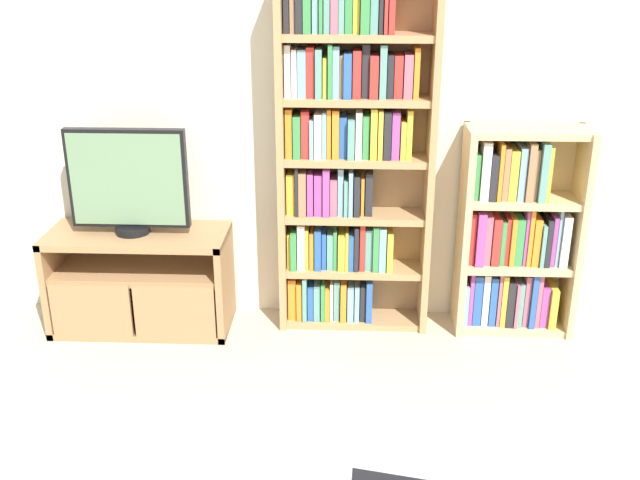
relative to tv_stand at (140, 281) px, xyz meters
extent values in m
cube|color=beige|center=(0.85, 0.27, 1.02)|extent=(5.69, 0.06, 2.60)
cube|color=#9E754C|center=(-0.46, 0.02, 0.00)|extent=(0.04, 0.41, 0.55)
cube|color=#9E754C|center=(0.46, 0.02, 0.00)|extent=(0.04, 0.41, 0.55)
cube|color=#9E754C|center=(0.00, 0.02, 0.25)|extent=(0.96, 0.41, 0.04)
cube|color=#9E754C|center=(0.00, 0.02, -0.26)|extent=(0.96, 0.41, 0.04)
cube|color=#9E754C|center=(0.00, 0.02, 0.05)|extent=(0.89, 0.37, 0.04)
cube|color=#9E754C|center=(-0.22, -0.18, -0.09)|extent=(0.43, 0.02, 0.29)
cube|color=#9E754C|center=(0.22, -0.18, -0.09)|extent=(0.43, 0.02, 0.29)
cylinder|color=black|center=(-0.02, 0.02, 0.29)|extent=(0.18, 0.18, 0.04)
cube|color=black|center=(-0.02, 0.02, 0.57)|extent=(0.62, 0.05, 0.52)
cube|color=slate|center=(-0.02, -0.01, 0.57)|extent=(0.58, 0.01, 0.48)
cube|color=tan|center=(0.77, 0.10, 0.66)|extent=(0.04, 0.24, 1.88)
cube|color=tan|center=(1.54, 0.10, 0.66)|extent=(0.04, 0.24, 1.88)
cube|color=tan|center=(1.16, 0.21, 0.66)|extent=(0.80, 0.02, 1.88)
cube|color=tan|center=(1.16, 0.10, -0.26)|extent=(0.73, 0.21, 0.04)
cube|color=tan|center=(1.16, 0.10, 0.05)|extent=(0.73, 0.21, 0.04)
cube|color=tan|center=(1.16, 0.10, 0.36)|extent=(0.73, 0.21, 0.04)
cube|color=tan|center=(1.16, 0.10, 0.66)|extent=(0.73, 0.21, 0.04)
cube|color=tan|center=(1.16, 0.10, 0.97)|extent=(0.73, 0.21, 0.04)
cube|color=tan|center=(1.16, 0.10, 1.28)|extent=(0.73, 0.21, 0.04)
cube|color=orange|center=(0.82, 0.11, -0.12)|extent=(0.04, 0.15, 0.24)
cube|color=orange|center=(0.86, 0.11, -0.13)|extent=(0.03, 0.17, 0.22)
cube|color=#5B9389|center=(0.89, 0.11, -0.11)|extent=(0.02, 0.19, 0.26)
cube|color=#2856A8|center=(0.92, 0.11, -0.14)|extent=(0.03, 0.16, 0.20)
cube|color=#5B9389|center=(0.96, 0.11, -0.14)|extent=(0.03, 0.17, 0.20)
cube|color=#388947|center=(0.99, 0.11, -0.14)|extent=(0.02, 0.18, 0.21)
cube|color=orange|center=(1.01, 0.11, -0.15)|extent=(0.03, 0.18, 0.19)
cube|color=white|center=(1.04, 0.11, -0.13)|extent=(0.02, 0.17, 0.22)
cube|color=#5B9389|center=(1.06, 0.11, -0.13)|extent=(0.03, 0.15, 0.23)
cube|color=orange|center=(1.10, 0.11, -0.13)|extent=(0.03, 0.18, 0.22)
cube|color=#759EB7|center=(1.14, 0.11, -0.14)|extent=(0.03, 0.18, 0.20)
cube|color=#759EB7|center=(1.18, 0.11, -0.14)|extent=(0.03, 0.17, 0.20)
cube|color=#232328|center=(1.21, 0.11, -0.14)|extent=(0.03, 0.16, 0.20)
cube|color=#2856A8|center=(1.24, 0.11, -0.12)|extent=(0.03, 0.18, 0.24)
cube|color=gold|center=(0.81, 0.11, 0.16)|extent=(0.02, 0.16, 0.19)
cube|color=#388947|center=(0.83, 0.11, 0.17)|extent=(0.03, 0.19, 0.21)
cube|color=white|center=(0.87, 0.11, 0.19)|extent=(0.04, 0.17, 0.25)
cube|color=gold|center=(0.90, 0.11, 0.18)|extent=(0.02, 0.17, 0.23)
cube|color=orange|center=(0.93, 0.11, 0.17)|extent=(0.02, 0.17, 0.20)
cube|color=#2856A8|center=(0.96, 0.11, 0.18)|extent=(0.03, 0.18, 0.22)
cube|color=#2856A8|center=(0.99, 0.11, 0.17)|extent=(0.02, 0.15, 0.20)
cube|color=#5B9389|center=(1.03, 0.11, 0.16)|extent=(0.03, 0.16, 0.20)
cube|color=#388947|center=(1.05, 0.11, 0.17)|extent=(0.02, 0.16, 0.22)
cube|color=gold|center=(1.09, 0.11, 0.16)|extent=(0.04, 0.18, 0.20)
cube|color=gold|center=(1.12, 0.11, 0.17)|extent=(0.02, 0.18, 0.21)
cube|color=#2856A8|center=(1.14, 0.11, 0.17)|extent=(0.03, 0.18, 0.20)
cube|color=#232328|center=(1.17, 0.11, 0.19)|extent=(0.02, 0.18, 0.25)
cube|color=red|center=(1.20, 0.11, 0.20)|extent=(0.03, 0.17, 0.26)
cube|color=#5B9389|center=(1.23, 0.11, 0.18)|extent=(0.04, 0.16, 0.23)
cube|color=#388947|center=(1.27, 0.11, 0.19)|extent=(0.03, 0.18, 0.25)
cube|color=#759EB7|center=(1.31, 0.11, 0.19)|extent=(0.04, 0.18, 0.25)
cube|color=gold|center=(1.35, 0.10, 0.17)|extent=(0.03, 0.19, 0.21)
cube|color=gold|center=(0.82, 0.12, 0.48)|extent=(0.04, 0.15, 0.22)
cube|color=#232328|center=(0.85, 0.11, 0.50)|extent=(0.02, 0.18, 0.26)
cube|color=#93704C|center=(0.88, 0.11, 0.49)|extent=(0.04, 0.19, 0.23)
cube|color=#9E4293|center=(0.92, 0.11, 0.49)|extent=(0.03, 0.17, 0.23)
cube|color=#9E4293|center=(0.96, 0.11, 0.48)|extent=(0.04, 0.16, 0.22)
cube|color=#9E4293|center=(1.01, 0.11, 0.50)|extent=(0.04, 0.18, 0.25)
cube|color=#B75B70|center=(1.04, 0.11, 0.47)|extent=(0.04, 0.16, 0.19)
cube|color=#759EB7|center=(1.08, 0.11, 0.50)|extent=(0.03, 0.15, 0.25)
cube|color=#5B9389|center=(1.11, 0.11, 0.47)|extent=(0.02, 0.17, 0.19)
cube|color=#759EB7|center=(1.13, 0.11, 0.49)|extent=(0.02, 0.18, 0.24)
cube|color=#232328|center=(1.16, 0.11, 0.48)|extent=(0.03, 0.17, 0.22)
cube|color=orange|center=(1.19, 0.12, 0.48)|extent=(0.02, 0.15, 0.20)
cube|color=#232328|center=(1.23, 0.12, 0.49)|extent=(0.04, 0.15, 0.23)
cube|color=orange|center=(0.82, 0.11, 0.81)|extent=(0.03, 0.16, 0.25)
cube|color=#388947|center=(0.86, 0.11, 0.79)|extent=(0.04, 0.17, 0.22)
cube|color=red|center=(0.90, 0.11, 0.80)|extent=(0.04, 0.16, 0.24)
cube|color=#759EB7|center=(0.93, 0.11, 0.78)|extent=(0.02, 0.18, 0.20)
cube|color=white|center=(0.96, 0.11, 0.80)|extent=(0.04, 0.18, 0.23)
cube|color=#759EB7|center=(0.99, 0.11, 0.80)|extent=(0.02, 0.16, 0.24)
cube|color=orange|center=(1.02, 0.11, 0.81)|extent=(0.02, 0.16, 0.25)
cube|color=orange|center=(1.05, 0.11, 0.80)|extent=(0.03, 0.17, 0.25)
cube|color=#2856A8|center=(1.09, 0.12, 0.79)|extent=(0.04, 0.15, 0.21)
cube|color=#5B9389|center=(1.13, 0.11, 0.78)|extent=(0.04, 0.19, 0.20)
cube|color=white|center=(1.17, 0.11, 0.80)|extent=(0.03, 0.18, 0.24)
cube|color=#388947|center=(1.20, 0.11, 0.79)|extent=(0.03, 0.15, 0.22)
cube|color=gold|center=(1.24, 0.11, 0.81)|extent=(0.03, 0.18, 0.26)
cube|color=gold|center=(1.28, 0.11, 0.81)|extent=(0.02, 0.18, 0.25)
cube|color=#232328|center=(1.31, 0.11, 0.80)|extent=(0.04, 0.17, 0.24)
cube|color=#9E4293|center=(1.35, 0.11, 0.80)|extent=(0.04, 0.16, 0.24)
cube|color=gold|center=(1.39, 0.11, 0.78)|extent=(0.03, 0.17, 0.19)
cube|color=gold|center=(1.42, 0.11, 0.81)|extent=(0.03, 0.16, 0.25)
cube|color=white|center=(0.81, 0.12, 1.12)|extent=(0.03, 0.15, 0.25)
cube|color=white|center=(0.85, 0.11, 1.11)|extent=(0.03, 0.16, 0.23)
cube|color=#759EB7|center=(0.88, 0.11, 1.11)|extent=(0.04, 0.16, 0.23)
cube|color=red|center=(0.93, 0.11, 1.11)|extent=(0.04, 0.16, 0.24)
cube|color=#5B9389|center=(0.97, 0.11, 1.11)|extent=(0.03, 0.19, 0.24)
cube|color=gold|center=(1.00, 0.11, 1.09)|extent=(0.02, 0.17, 0.20)
cube|color=#388947|center=(1.02, 0.11, 1.12)|extent=(0.02, 0.19, 0.26)
cube|color=#759EB7|center=(1.05, 0.11, 1.11)|extent=(0.03, 0.17, 0.25)
cube|color=#93704C|center=(1.08, 0.12, 1.09)|extent=(0.02, 0.15, 0.21)
cube|color=#2856A8|center=(1.11, 0.11, 1.10)|extent=(0.04, 0.18, 0.22)
cube|color=red|center=(1.15, 0.11, 1.10)|extent=(0.04, 0.17, 0.23)
cube|color=#232328|center=(1.20, 0.12, 1.12)|extent=(0.04, 0.15, 0.26)
cube|color=red|center=(1.24, 0.11, 1.09)|extent=(0.04, 0.17, 0.21)
cube|color=#5B9389|center=(1.28, 0.11, 1.12)|extent=(0.03, 0.18, 0.26)
cube|color=#232328|center=(1.32, 0.11, 1.09)|extent=(0.03, 0.15, 0.21)
cube|color=red|center=(1.36, 0.12, 1.09)|extent=(0.04, 0.15, 0.21)
cube|color=#B75B70|center=(1.40, 0.11, 1.10)|extent=(0.04, 0.16, 0.21)
cube|color=orange|center=(1.44, 0.11, 1.11)|extent=(0.03, 0.16, 0.24)
cube|color=#232328|center=(0.81, 0.12, 1.39)|extent=(0.03, 0.15, 0.19)
cube|color=#93704C|center=(0.84, 0.12, 1.40)|extent=(0.02, 0.15, 0.21)
cube|color=#232328|center=(0.87, 0.11, 1.40)|extent=(0.03, 0.17, 0.21)
cube|color=#388947|center=(0.91, 0.11, 1.42)|extent=(0.04, 0.18, 0.25)
cube|color=#759EB7|center=(0.95, 0.11, 1.43)|extent=(0.03, 0.15, 0.26)
cube|color=#388947|center=(0.98, 0.11, 1.41)|extent=(0.02, 0.17, 0.23)
cube|color=#5B9389|center=(1.01, 0.11, 1.42)|extent=(0.03, 0.16, 0.24)
cube|color=#B75B70|center=(1.04, 0.11, 1.42)|extent=(0.04, 0.17, 0.24)
cube|color=#5B9389|center=(1.07, 0.11, 1.42)|extent=(0.03, 0.16, 0.25)
cube|color=#388947|center=(1.11, 0.12, 1.42)|extent=(0.04, 0.15, 0.25)
cube|color=gold|center=(1.15, 0.12, 1.40)|extent=(0.03, 0.15, 0.20)
cube|color=#388947|center=(1.19, 0.11, 1.42)|extent=(0.04, 0.19, 0.24)
cube|color=#5B9389|center=(1.23, 0.11, 1.42)|extent=(0.04, 0.16, 0.24)
cube|color=#232328|center=(1.26, 0.11, 1.39)|extent=(0.02, 0.17, 0.19)
cube|color=red|center=(1.29, 0.11, 1.40)|extent=(0.02, 0.19, 0.20)
cube|color=red|center=(1.31, 0.11, 1.42)|extent=(0.03, 0.19, 0.25)
cube|color=tan|center=(1.73, 0.08, 0.28)|extent=(0.04, 0.28, 1.12)
cube|color=tan|center=(2.32, 0.08, 0.28)|extent=(0.04, 0.28, 1.12)
cube|color=tan|center=(2.02, 0.21, 0.28)|extent=(0.62, 0.02, 1.12)
cube|color=tan|center=(2.02, 0.08, -0.26)|extent=(0.55, 0.24, 0.04)
cube|color=tan|center=(2.02, 0.08, 0.10)|extent=(0.55, 0.24, 0.04)
cube|color=tan|center=(2.02, 0.08, 0.46)|extent=(0.55, 0.24, 0.04)
cube|color=tan|center=(2.02, 0.08, 0.82)|extent=(0.55, 0.24, 0.04)
cube|color=#759EB7|center=(1.77, 0.10, -0.13)|extent=(0.02, 0.19, 0.23)
cube|color=#9E4293|center=(1.79, 0.10, -0.09)|extent=(0.02, 0.17, 0.30)
cube|color=#2856A8|center=(1.83, 0.10, -0.10)|extent=(0.04, 0.17, 0.29)
cube|color=white|center=(1.87, 0.10, -0.09)|extent=(0.03, 0.17, 0.30)
cube|color=#2856A8|center=(1.91, 0.10, -0.10)|extent=(0.04, 0.18, 0.28)
cube|color=#B75B70|center=(1.94, 0.10, -0.09)|extent=(0.02, 0.18, 0.31)
cube|color=gold|center=(1.97, 0.10, -0.09)|extent=(0.03, 0.19, 0.30)
cube|color=#232328|center=(2.00, 0.10, -0.11)|extent=(0.04, 0.20, 0.26)
cube|color=#B75B70|center=(2.03, 0.09, -0.12)|extent=(0.02, 0.20, 0.25)
cube|color=#5B9389|center=(2.06, 0.10, -0.12)|extent=(0.02, 0.19, 0.25)
cube|color=#B75B70|center=(2.09, 0.10, -0.09)|extent=(0.03, 0.18, 0.30)
cube|color=#2856A8|center=(2.12, 0.09, -0.09)|extent=(0.03, 0.21, 0.31)
cube|color=#B75B70|center=(2.15, 0.10, -0.09)|extent=(0.02, 0.19, 0.31)
cube|color=#9E4293|center=(2.19, 0.10, -0.13)|extent=(0.04, 0.18, 0.23)
cube|color=gold|center=(2.23, 0.09, -0.13)|extent=(0.04, 0.21, 0.23)
cube|color=red|center=(1.77, 0.10, 0.26)|extent=(0.03, 0.18, 0.28)
cube|color=#9E4293|center=(1.81, 0.09, 0.27)|extent=(0.04, 0.21, 0.29)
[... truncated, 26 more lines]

